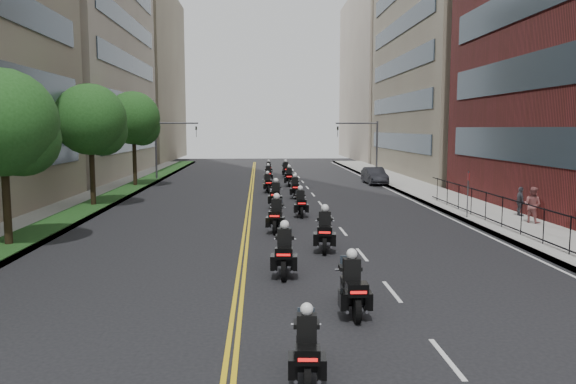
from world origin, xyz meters
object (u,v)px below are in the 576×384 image
motorcycle_5 (301,204)px  pedestrian_b (533,205)px  motorcycle_4 (276,217)px  parked_sedan (375,176)px  motorcycle_8 (268,184)px  motorcycle_3 (325,232)px  motorcycle_1 (352,289)px  motorcycle_9 (289,178)px  motorcycle_12 (269,169)px  motorcycle_11 (286,170)px  motorcycle_0 (307,350)px  motorcycle_6 (276,196)px  motorcycle_10 (268,175)px  pedestrian_c (520,201)px  motorcycle_7 (295,189)px  motorcycle_2 (284,254)px

motorcycle_5 → pedestrian_b: 12.12m
motorcycle_4 → parked_sedan: (9.41, 22.52, 0.01)m
motorcycle_5 → motorcycle_8: bearing=98.0°
motorcycle_3 → parked_sedan: (7.57, 26.73, -0.00)m
motorcycle_1 → pedestrian_b: bearing=49.2°
motorcycle_9 → parked_sedan: size_ratio=0.55×
motorcycle_5 → motorcycle_12: (-1.28, 28.74, -0.06)m
motorcycle_8 → motorcycle_11: motorcycle_11 is taller
motorcycle_0 → motorcycle_5: bearing=89.7°
motorcycle_0 → motorcycle_6: motorcycle_6 is taller
motorcycle_8 → parked_sedan: bearing=28.2°
motorcycle_4 → motorcycle_10: 24.90m
motorcycle_0 → motorcycle_5: size_ratio=0.88×
motorcycle_6 → motorcycle_11: motorcycle_6 is taller
motorcycle_12 → pedestrian_c: (13.28, -30.09, 0.33)m
motorcycle_1 → motorcycle_8: size_ratio=1.06×
motorcycle_3 → motorcycle_12: (-1.61, 37.63, -0.12)m
motorcycle_0 → motorcycle_3: 11.81m
motorcycle_1 → motorcycle_9: (0.10, 33.23, 0.03)m
motorcycle_5 → parked_sedan: (7.90, 17.84, 0.06)m
motorcycle_4 → motorcycle_8: 16.64m
motorcycle_4 → motorcycle_12: size_ratio=1.18×
motorcycle_3 → motorcycle_7: size_ratio=1.08×
motorcycle_1 → motorcycle_2: size_ratio=0.94×
motorcycle_1 → motorcycle_6: size_ratio=0.95×
motorcycle_9 → motorcycle_10: (-1.72, 3.69, -0.04)m
motorcycle_2 → motorcycle_0: bearing=-85.2°
motorcycle_2 → motorcycle_8: (-0.17, 24.57, -0.08)m
motorcycle_1 → motorcycle_7: motorcycle_1 is taller
motorcycle_12 → motorcycle_5: bearing=-88.6°
motorcycle_8 → motorcycle_11: 12.91m
motorcycle_1 → parked_sedan: (7.75, 34.53, 0.05)m
motorcycle_4 → motorcycle_5: (1.51, 4.67, -0.05)m
motorcycle_8 → pedestrian_b: bearing=-53.0°
motorcycle_3 → parked_sedan: bearing=81.1°
motorcycle_10 → motorcycle_11: 4.85m
motorcycle_3 → motorcycle_12: 37.66m
motorcycle_5 → motorcycle_10: size_ratio=1.00×
motorcycle_12 → motorcycle_0: bearing=-91.3°
motorcycle_0 → motorcycle_9: size_ratio=0.84×
motorcycle_11 → motorcycle_12: (-1.64, 4.03, -0.10)m
motorcycle_5 → motorcycle_6: size_ratio=0.94×
motorcycle_11 → motorcycle_10: bearing=-117.6°
motorcycle_9 → pedestrian_b: bearing=-58.2°
motorcycle_9 → motorcycle_11: size_ratio=1.00×
motorcycle_6 → motorcycle_8: size_ratio=1.11×
motorcycle_5 → motorcycle_11: size_ratio=0.95×
motorcycle_4 → motorcycle_5: motorcycle_4 is taller
motorcycle_3 → motorcycle_12: size_ratio=1.20×
motorcycle_0 → motorcycle_12: bearing=93.5°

